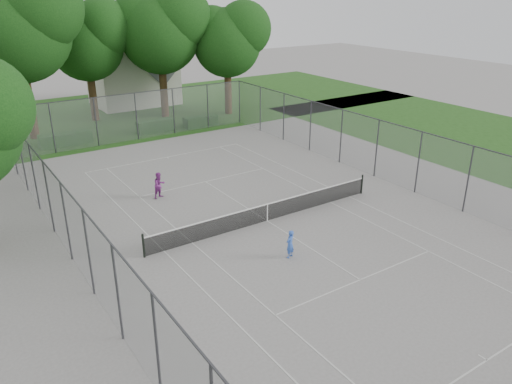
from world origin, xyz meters
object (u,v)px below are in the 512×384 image
girl_player (290,244)px  woman_player (160,185)px  house (132,65)px  tennis_net (267,212)px

girl_player → woman_player: woman_player is taller
house → woman_player: (-7.55, -23.26, -3.03)m
girl_player → woman_player: size_ratio=0.87×
woman_player → house: bearing=54.5°
tennis_net → girl_player: size_ratio=10.23×
woman_player → girl_player: bearing=-95.3°
tennis_net → house: 29.44m
house → woman_player: 24.64m
girl_player → tennis_net: bearing=-130.6°
tennis_net → woman_player: woman_player is taller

